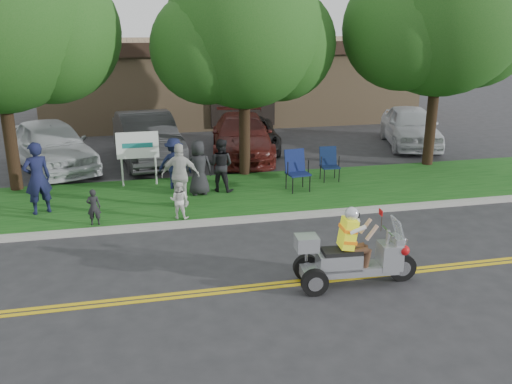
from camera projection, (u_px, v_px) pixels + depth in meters
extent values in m
plane|color=#28282B|center=(292.00, 272.00, 11.08)|extent=(120.00, 120.00, 0.00)
cube|color=gold|center=(300.00, 284.00, 10.54)|extent=(60.00, 0.10, 0.01)
cube|color=gold|center=(298.00, 281.00, 10.68)|extent=(60.00, 0.10, 0.01)
cube|color=#A8A89E|center=(258.00, 218.00, 13.89)|extent=(60.00, 0.25, 0.12)
cube|color=#134612|center=(242.00, 194.00, 15.90)|extent=(60.00, 4.00, 0.10)
cube|color=#9E7F5B|center=(228.00, 78.00, 28.56)|extent=(18.00, 8.00, 4.00)
cube|color=black|center=(242.00, 49.00, 24.28)|extent=(18.00, 0.30, 0.60)
cylinder|color=#332114|center=(7.00, 116.00, 15.53)|extent=(0.36, 0.36, 4.59)
sphere|color=#1C4F16|center=(49.00, 32.00, 15.40)|extent=(4.05, 4.05, 4.05)
cylinder|color=#332114|center=(244.00, 113.00, 17.24)|extent=(0.36, 0.36, 4.20)
sphere|color=#1C4F16|center=(244.00, 29.00, 16.47)|extent=(4.80, 4.80, 4.80)
sphere|color=#1C4F16|center=(279.00, 44.00, 17.14)|extent=(3.60, 3.60, 3.60)
sphere|color=#1C4F16|center=(206.00, 48.00, 16.19)|extent=(3.36, 3.36, 3.36)
cylinder|color=#332114|center=(433.00, 99.00, 18.34)|extent=(0.36, 0.36, 4.76)
sphere|color=#1C4F16|center=(442.00, 9.00, 17.46)|extent=(5.60, 5.60, 5.60)
sphere|color=#1C4F16|center=(473.00, 25.00, 18.19)|extent=(4.20, 4.20, 4.20)
sphere|color=#1C4F16|center=(404.00, 28.00, 17.16)|extent=(3.92, 3.92, 3.92)
cylinder|color=silver|center=(122.00, 172.00, 16.33)|extent=(0.06, 0.06, 1.10)
cylinder|color=silver|center=(156.00, 170.00, 16.54)|extent=(0.06, 0.06, 1.10)
cube|color=white|center=(138.00, 145.00, 16.20)|extent=(1.25, 0.06, 0.80)
cylinder|color=black|center=(402.00, 267.00, 10.63)|extent=(0.56, 0.17, 0.56)
cylinder|color=black|center=(315.00, 283.00, 10.06)|extent=(0.53, 0.17, 0.52)
cylinder|color=black|center=(306.00, 267.00, 10.69)|extent=(0.53, 0.17, 0.52)
cube|color=#A9ABB2|center=(352.00, 269.00, 10.48)|extent=(1.78, 0.55, 0.17)
cube|color=#A9ABB2|center=(339.00, 261.00, 10.38)|extent=(0.86, 0.48, 0.32)
cube|color=black|center=(342.00, 251.00, 10.32)|extent=(0.77, 0.44, 0.09)
cube|color=#A9ABB2|center=(390.00, 255.00, 10.51)|extent=(0.45, 0.47, 0.51)
cube|color=silver|center=(398.00, 229.00, 10.37)|extent=(0.21, 0.44, 0.45)
cube|color=#A9ABB2|center=(307.00, 243.00, 10.16)|extent=(0.44, 0.42, 0.28)
sphere|color=#B20C0F|center=(403.00, 250.00, 10.37)|extent=(0.20, 0.20, 0.20)
cube|color=yellow|center=(348.00, 233.00, 10.23)|extent=(0.34, 0.39, 0.60)
sphere|color=silver|center=(352.00, 214.00, 10.12)|extent=(0.27, 0.27, 0.27)
cylinder|color=black|center=(293.00, 185.00, 15.66)|extent=(0.03, 0.03, 0.50)
cylinder|color=black|center=(310.00, 184.00, 15.83)|extent=(0.03, 0.03, 0.50)
cylinder|color=black|center=(286.00, 181.00, 16.11)|extent=(0.03, 0.03, 0.50)
cylinder|color=black|center=(303.00, 179.00, 16.28)|extent=(0.03, 0.03, 0.50)
cube|color=#101B4D|center=(298.00, 174.00, 15.89)|extent=(0.69, 0.64, 0.05)
cube|color=#101B4D|center=(295.00, 160.00, 16.03)|extent=(0.64, 0.26, 0.68)
cylinder|color=black|center=(324.00, 176.00, 16.72)|extent=(0.03, 0.03, 0.44)
cylinder|color=black|center=(339.00, 175.00, 16.80)|extent=(0.03, 0.03, 0.44)
cylinder|color=black|center=(320.00, 172.00, 17.13)|extent=(0.03, 0.03, 0.44)
cylinder|color=black|center=(335.00, 172.00, 17.21)|extent=(0.03, 0.03, 0.44)
cube|color=#0D1B3E|center=(330.00, 167.00, 16.90)|extent=(0.57, 0.52, 0.04)
cube|color=#0D1B3E|center=(328.00, 156.00, 17.03)|extent=(0.55, 0.19, 0.59)
imported|color=#141839|center=(37.00, 178.00, 13.88)|extent=(0.81, 0.69, 1.89)
imported|color=black|center=(221.00, 165.00, 15.78)|extent=(0.95, 0.89, 1.56)
imported|color=beige|center=(180.00, 175.00, 14.42)|extent=(1.08, 0.61, 1.73)
imported|color=#161C3E|center=(174.00, 163.00, 16.04)|extent=(1.13, 0.89, 1.53)
imported|color=black|center=(199.00, 168.00, 15.46)|extent=(0.79, 0.53, 1.58)
imported|color=black|center=(94.00, 207.00, 13.22)|extent=(0.34, 0.24, 0.92)
imported|color=silver|center=(179.00, 200.00, 13.65)|extent=(0.57, 0.51, 0.96)
imported|color=silver|center=(51.00, 145.00, 18.40)|extent=(3.86, 5.47, 1.73)
imported|color=#303033|center=(147.00, 138.00, 19.48)|extent=(2.57, 5.52, 1.75)
imported|color=black|center=(251.00, 134.00, 21.37)|extent=(2.69, 4.74, 1.25)
imported|color=#511712|center=(242.00, 137.00, 20.19)|extent=(2.94, 5.61, 1.55)
imported|color=silver|center=(410.00, 126.00, 22.00)|extent=(3.16, 5.09, 1.62)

